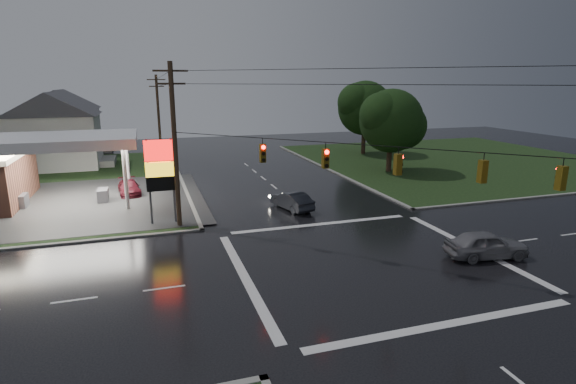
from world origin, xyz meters
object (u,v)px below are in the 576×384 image
object	(u,v)px
tree_ne_near	(392,121)
car_crossing	(486,244)
house_near	(56,129)
pylon_sign	(160,168)
house_far	(63,121)
car_pump	(129,188)
tree_ne_far	(366,108)
car_north	(292,200)
utility_pole_n	(159,116)
utility_pole_nw	(175,144)

from	to	relation	value
tree_ne_near	car_crossing	bearing A→B (deg)	-107.73
house_near	car_crossing	distance (m)	46.71
pylon_sign	car_crossing	xyz separation A→B (m)	(17.12, -12.03, -3.23)
house_far	car_pump	world-z (taller)	house_far
car_pump	house_far	bearing A→B (deg)	101.42
tree_ne_far	car_north	size ratio (longest dim) A/B	2.28
pylon_sign	tree_ne_near	distance (m)	27.23
utility_pole_n	tree_ne_far	world-z (taller)	utility_pole_n
tree_ne_far	tree_ne_near	bearing A→B (deg)	-104.07
car_crossing	car_pump	world-z (taller)	car_crossing
utility_pole_nw	car_north	bearing A→B (deg)	11.04
house_near	car_pump	size ratio (longest dim) A/B	2.59
tree_ne_far	car_north	bearing A→B (deg)	-128.22
house_far	tree_ne_near	world-z (taller)	tree_ne_near
house_near	car_north	distance (m)	32.17
utility_pole_nw	car_pump	distance (m)	12.26
tree_ne_near	car_pump	bearing A→B (deg)	-175.97
utility_pole_n	car_crossing	size ratio (longest dim) A/B	2.28
utility_pole_nw	car_crossing	xyz separation A→B (m)	(16.12, -11.03, -4.94)
tree_ne_near	car_north	xyz separation A→B (m)	(-14.94, -10.80, -4.85)
tree_ne_near	tree_ne_far	distance (m)	12.39
utility_pole_nw	tree_ne_near	world-z (taller)	utility_pole_nw
pylon_sign	car_north	xyz separation A→B (m)	(9.70, 0.70, -3.30)
pylon_sign	house_far	size ratio (longest dim) A/B	0.54
utility_pole_n	tree_ne_far	distance (m)	26.96
tree_ne_near	car_pump	xyz separation A→B (m)	(-27.14, -1.91, -4.94)
house_far	car_north	bearing A→B (deg)	-60.11
house_near	utility_pole_nw	bearing A→B (deg)	-66.63
pylon_sign	house_near	xyz separation A→B (m)	(-10.45, 25.50, 0.39)
pylon_sign	tree_ne_near	bearing A→B (deg)	25.01
utility_pole_n	tree_ne_near	distance (m)	28.55
utility_pole_n	house_far	world-z (taller)	utility_pole_n
pylon_sign	utility_pole_nw	size ratio (longest dim) A/B	0.55
utility_pole_nw	tree_ne_near	bearing A→B (deg)	27.86
utility_pole_nw	car_north	size ratio (longest dim) A/B	2.56
utility_pole_n	house_near	xyz separation A→B (m)	(-11.45, -2.00, -1.06)
tree_ne_near	house_near	bearing A→B (deg)	158.24
pylon_sign	car_pump	size ratio (longest dim) A/B	1.41
car_pump	car_crossing	bearing A→B (deg)	-54.13
house_far	car_north	world-z (taller)	house_far
house_near	tree_ne_near	world-z (taller)	tree_ne_near
utility_pole_nw	utility_pole_n	bearing A→B (deg)	90.00
utility_pole_nw	car_pump	size ratio (longest dim) A/B	2.58
house_far	car_pump	bearing A→B (deg)	-72.23
tree_ne_far	car_pump	distance (m)	33.67
utility_pole_n	tree_ne_far	size ratio (longest dim) A/B	1.07
utility_pole_n	car_pump	xyz separation A→B (m)	(-3.50, -17.92, -4.85)
utility_pole_nw	tree_ne_far	size ratio (longest dim) A/B	1.12
tree_ne_far	car_pump	xyz separation A→B (m)	(-30.15, -13.91, -5.56)
utility_pole_n	car_pump	size ratio (longest dim) A/B	2.46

